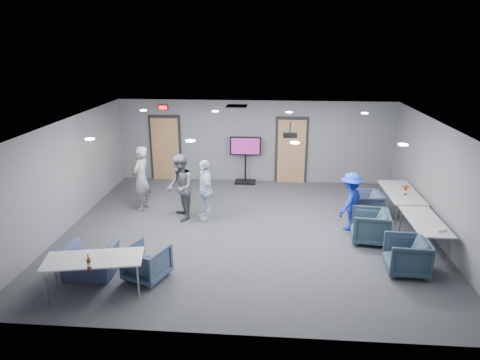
# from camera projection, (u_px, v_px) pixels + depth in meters

# --- Properties ---
(floor) EXTENTS (9.00, 9.00, 0.00)m
(floor) POSITION_uv_depth(u_px,v_px,m) (247.00, 230.00, 10.70)
(floor) COLOR #33353A
(floor) RESTS_ON ground
(ceiling) EXTENTS (9.00, 9.00, 0.00)m
(ceiling) POSITION_uv_depth(u_px,v_px,m) (248.00, 124.00, 9.86)
(ceiling) COLOR silver
(ceiling) RESTS_ON wall_back
(wall_back) EXTENTS (9.00, 0.02, 2.70)m
(wall_back) POSITION_uv_depth(u_px,v_px,m) (255.00, 142.00, 14.07)
(wall_back) COLOR slate
(wall_back) RESTS_ON floor
(wall_front) EXTENTS (9.00, 0.02, 2.70)m
(wall_front) POSITION_uv_depth(u_px,v_px,m) (231.00, 260.00, 6.49)
(wall_front) COLOR slate
(wall_front) RESTS_ON floor
(wall_left) EXTENTS (0.02, 8.00, 2.70)m
(wall_left) POSITION_uv_depth(u_px,v_px,m) (67.00, 175.00, 10.61)
(wall_left) COLOR slate
(wall_left) RESTS_ON floor
(wall_right) EXTENTS (0.02, 8.00, 2.70)m
(wall_right) POSITION_uv_depth(u_px,v_px,m) (440.00, 184.00, 9.94)
(wall_right) COLOR slate
(wall_right) RESTS_ON floor
(door_left) EXTENTS (1.06, 0.17, 2.24)m
(door_left) POSITION_uv_depth(u_px,v_px,m) (166.00, 149.00, 14.33)
(door_left) COLOR black
(door_left) RESTS_ON wall_back
(door_right) EXTENTS (1.06, 0.17, 2.24)m
(door_right) POSITION_uv_depth(u_px,v_px,m) (291.00, 151.00, 14.02)
(door_right) COLOR black
(door_right) RESTS_ON wall_back
(exit_sign) EXTENTS (0.32, 0.08, 0.16)m
(exit_sign) POSITION_uv_depth(u_px,v_px,m) (163.00, 107.00, 13.88)
(exit_sign) COLOR black
(exit_sign) RESTS_ON wall_back
(hvac_diffuser) EXTENTS (0.60, 0.60, 0.03)m
(hvac_diffuser) POSITION_uv_depth(u_px,v_px,m) (237.00, 106.00, 12.55)
(hvac_diffuser) COLOR black
(hvac_diffuser) RESTS_ON ceiling
(downlights) EXTENTS (6.18, 3.78, 0.02)m
(downlights) POSITION_uv_depth(u_px,v_px,m) (248.00, 124.00, 9.86)
(downlights) COLOR white
(downlights) RESTS_ON ceiling
(person_a) EXTENTS (0.55, 0.73, 1.81)m
(person_a) POSITION_uv_depth(u_px,v_px,m) (141.00, 179.00, 11.76)
(person_a) COLOR gray
(person_a) RESTS_ON floor
(person_b) EXTENTS (0.92, 1.03, 1.76)m
(person_b) POSITION_uv_depth(u_px,v_px,m) (180.00, 188.00, 11.12)
(person_b) COLOR #4F575F
(person_b) RESTS_ON floor
(person_c) EXTENTS (0.68, 1.03, 1.63)m
(person_c) POSITION_uv_depth(u_px,v_px,m) (205.00, 190.00, 11.14)
(person_c) COLOR silver
(person_c) RESTS_ON floor
(person_d) EXTENTS (0.97, 1.10, 1.47)m
(person_d) POSITION_uv_depth(u_px,v_px,m) (350.00, 201.00, 10.56)
(person_d) COLOR #1A30AF
(person_d) RESTS_ON floor
(chair_right_a) EXTENTS (0.87, 0.85, 0.72)m
(chair_right_a) POSITION_uv_depth(u_px,v_px,m) (366.00, 205.00, 11.37)
(chair_right_a) COLOR #3C4767
(chair_right_a) RESTS_ON floor
(chair_right_b) EXTENTS (0.94, 0.92, 0.77)m
(chair_right_b) POSITION_uv_depth(u_px,v_px,m) (370.00, 226.00, 10.00)
(chair_right_b) COLOR #324656
(chair_right_b) RESTS_ON floor
(chair_right_c) EXTENTS (0.87, 0.84, 0.75)m
(chair_right_c) POSITION_uv_depth(u_px,v_px,m) (407.00, 256.00, 8.66)
(chair_right_c) COLOR #324657
(chair_right_c) RESTS_ON floor
(chair_front_a) EXTENTS (0.98, 0.99, 0.71)m
(chair_front_a) POSITION_uv_depth(u_px,v_px,m) (147.00, 262.00, 8.45)
(chair_front_a) COLOR #3C4E69
(chair_front_a) RESTS_ON floor
(chair_front_b) EXTENTS (1.00, 0.88, 0.65)m
(chair_front_b) POSITION_uv_depth(u_px,v_px,m) (89.00, 261.00, 8.55)
(chair_front_b) COLOR #3D476A
(chair_front_b) RESTS_ON floor
(table_right_a) EXTENTS (0.81, 1.95, 0.73)m
(table_right_a) POSITION_uv_depth(u_px,v_px,m) (401.00, 193.00, 11.28)
(table_right_a) COLOR #B5B8BA
(table_right_a) RESTS_ON floor
(table_right_b) EXTENTS (0.72, 1.72, 0.73)m
(table_right_b) POSITION_uv_depth(u_px,v_px,m) (425.00, 222.00, 9.48)
(table_right_b) COLOR #B5B8BA
(table_right_b) RESTS_ON floor
(table_front_left) EXTENTS (1.87, 1.07, 0.73)m
(table_front_left) POSITION_uv_depth(u_px,v_px,m) (94.00, 260.00, 7.84)
(table_front_left) COLOR #B5B8BA
(table_front_left) RESTS_ON floor
(bottle_front) EXTENTS (0.08, 0.08, 0.29)m
(bottle_front) POSITION_uv_depth(u_px,v_px,m) (89.00, 264.00, 7.41)
(bottle_front) COLOR #52230E
(bottle_front) RESTS_ON table_front_left
(bottle_right) EXTENTS (0.07, 0.07, 0.27)m
(bottle_right) POSITION_uv_depth(u_px,v_px,m) (405.00, 191.00, 10.98)
(bottle_right) COLOR #52230E
(bottle_right) RESTS_ON table_right_a
(snack_box) EXTENTS (0.19, 0.13, 0.04)m
(snack_box) POSITION_uv_depth(u_px,v_px,m) (406.00, 187.00, 11.57)
(snack_box) COLOR #CF4633
(snack_box) RESTS_ON table_right_a
(wrapper) EXTENTS (0.24, 0.20, 0.05)m
(wrapper) POSITION_uv_depth(u_px,v_px,m) (440.00, 230.00, 8.95)
(wrapper) COLOR silver
(wrapper) RESTS_ON table_right_b
(tv_stand) EXTENTS (1.02, 0.48, 1.56)m
(tv_stand) POSITION_uv_depth(u_px,v_px,m) (245.00, 157.00, 13.99)
(tv_stand) COLOR black
(tv_stand) RESTS_ON floor
(projector) EXTENTS (0.33, 0.32, 0.36)m
(projector) POSITION_uv_depth(u_px,v_px,m) (290.00, 134.00, 10.17)
(projector) COLOR black
(projector) RESTS_ON ceiling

